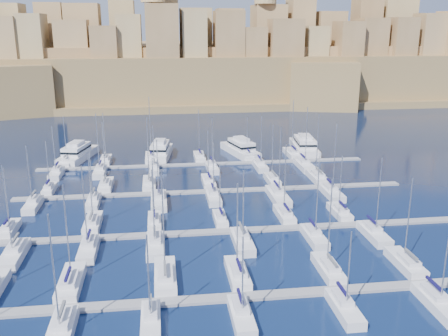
{
  "coord_description": "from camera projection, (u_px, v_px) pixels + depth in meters",
  "views": [
    {
      "loc": [
        -11.18,
        -91.93,
        34.86
      ],
      "look_at": [
        1.73,
        6.0,
        6.5
      ],
      "focal_mm": 40.0,
      "sensor_mm": 36.0,
      "label": 1
    }
  ],
  "objects": [
    {
      "name": "sailboat_13",
      "position": [
        93.0,
        223.0,
        89.25
      ],
      "size": [
        2.76,
        9.2,
        13.6
      ],
      "color": "silver",
      "rests_on": "ground"
    },
    {
      "name": "sailboat_21",
      "position": [
        242.0,
        241.0,
        81.83
      ],
      "size": [
        2.85,
        9.5,
        13.29
      ],
      "color": "silver",
      "rests_on": "ground"
    },
    {
      "name": "sailboat_28",
      "position": [
        272.0,
        179.0,
        114.56
      ],
      "size": [
        2.5,
        8.34,
        13.79
      ],
      "color": "silver",
      "rests_on": "ground"
    },
    {
      "name": "sailboat_29",
      "position": [
        317.0,
        176.0,
        116.7
      ],
      "size": [
        3.01,
        10.04,
        15.64
      ],
      "color": "silver",
      "rests_on": "ground"
    },
    {
      "name": "sailboat_15",
      "position": [
        220.0,
        219.0,
        91.27
      ],
      "size": [
        2.21,
        7.35,
        11.49
      ],
      "color": "silver",
      "rests_on": "ground"
    },
    {
      "name": "motor_yacht_d",
      "position": [
        304.0,
        146.0,
        142.5
      ],
      "size": [
        7.56,
        19.43,
        5.25
      ],
      "color": "silver",
      "rests_on": "ground"
    },
    {
      "name": "sailboat_1",
      "position": [
        71.0,
        283.0,
        68.58
      ],
      "size": [
        2.98,
        9.95,
        15.03
      ],
      "color": "silver",
      "rests_on": "ground"
    },
    {
      "name": "sailboat_27",
      "position": [
        208.0,
        182.0,
        112.95
      ],
      "size": [
        2.66,
        8.85,
        12.71
      ],
      "color": "silver",
      "rests_on": "ground"
    },
    {
      "name": "pontoon_far",
      "position": [
        204.0,
        164.0,
        129.07
      ],
      "size": [
        84.0,
        2.0,
        0.4
      ],
      "primitive_type": "cube",
      "color": "slate",
      "rests_on": "ground"
    },
    {
      "name": "pontoon_near",
      "position": [
        250.0,
        296.0,
        66.18
      ],
      "size": [
        84.0,
        2.0,
        0.4
      ],
      "primitive_type": "cube",
      "color": "slate",
      "rests_on": "ground"
    },
    {
      "name": "sailboat_45",
      "position": [
        212.0,
        168.0,
        124.07
      ],
      "size": [
        2.64,
        8.8,
        13.59
      ],
      "color": "silver",
      "rests_on": "ground"
    },
    {
      "name": "sailboat_44",
      "position": [
        154.0,
        169.0,
        122.84
      ],
      "size": [
        2.28,
        7.6,
        12.04
      ],
      "color": "silver",
      "rests_on": "ground"
    },
    {
      "name": "sailboat_43",
      "position": [
        100.0,
        172.0,
        120.55
      ],
      "size": [
        2.69,
        8.97,
        15.33
      ],
      "color": "silver",
      "rests_on": "ground"
    },
    {
      "name": "sailboat_22",
      "position": [
        314.0,
        236.0,
        83.71
      ],
      "size": [
        2.64,
        8.8,
        14.08
      ],
      "color": "silver",
      "rests_on": "ground"
    },
    {
      "name": "motor_yacht_a",
      "position": [
        77.0,
        153.0,
        134.06
      ],
      "size": [
        9.44,
        18.58,
        5.25
      ],
      "color": "silver",
      "rests_on": "ground"
    },
    {
      "name": "pontoon_mid_near",
      "position": [
        228.0,
        231.0,
        87.14
      ],
      "size": [
        84.0,
        2.0,
        0.4
      ],
      "primitive_type": "cube",
      "color": "slate",
      "rests_on": "ground"
    },
    {
      "name": "sailboat_40",
      "position": [
        247.0,
        156.0,
        135.33
      ],
      "size": [
        2.53,
        8.43,
        11.54
      ],
      "color": "silver",
      "rests_on": "ground"
    },
    {
      "name": "sailboat_19",
      "position": [
        89.0,
        249.0,
        78.95
      ],
      "size": [
        2.71,
        9.03,
        14.89
      ],
      "color": "silver",
      "rests_on": "ground"
    },
    {
      "name": "pontoon_mid_far",
      "position": [
        214.0,
        191.0,
        108.11
      ],
      "size": [
        84.0,
        2.0,
        0.4
      ],
      "primitive_type": "cube",
      "color": "slate",
      "rests_on": "ground"
    },
    {
      "name": "sailboat_18",
      "position": [
        14.0,
        254.0,
        77.17
      ],
      "size": [
        2.95,
        9.83,
        15.51
      ],
      "color": "silver",
      "rests_on": "ground"
    },
    {
      "name": "sailboat_11",
      "position": [
        437.0,
        302.0,
        63.73
      ],
      "size": [
        2.76,
        9.19,
        13.22
      ],
      "color": "silver",
      "rests_on": "ground"
    },
    {
      "name": "sailboat_31",
      "position": [
        93.0,
        202.0,
        100.08
      ],
      "size": [
        2.46,
        8.2,
        11.87
      ],
      "color": "silver",
      "rests_on": "ground"
    },
    {
      "name": "sailboat_7",
      "position": [
        61.0,
        331.0,
        57.79
      ],
      "size": [
        2.8,
        9.34,
        15.76
      ],
      "color": "silver",
      "rests_on": "ground"
    },
    {
      "name": "sailboat_46",
      "position": [
        260.0,
        166.0,
        125.61
      ],
      "size": [
        2.64,
        8.78,
        13.72
      ],
      "color": "silver",
      "rests_on": "ground"
    },
    {
      "name": "sailboat_23",
      "position": [
        374.0,
        233.0,
        84.81
      ],
      "size": [
        2.77,
        9.24,
        14.51
      ],
      "color": "silver",
      "rests_on": "ground"
    },
    {
      "name": "sailboat_34",
      "position": [
        278.0,
        196.0,
        103.5
      ],
      "size": [
        3.29,
        10.97,
        15.66
      ],
      "color": "silver",
      "rests_on": "ground"
    },
    {
      "name": "sailboat_9",
      "position": [
        241.0,
        315.0,
        60.94
      ],
      "size": [
        2.51,
        8.37,
        11.68
      ],
      "color": "silver",
      "rests_on": "ground"
    },
    {
      "name": "sailboat_30",
      "position": [
        33.0,
        205.0,
        98.47
      ],
      "size": [
        2.55,
        8.5,
        13.15
      ],
      "color": "silver",
      "rests_on": "ground"
    },
    {
      "name": "sailboat_16",
      "position": [
        284.0,
        214.0,
        93.34
      ],
      "size": [
        2.56,
        8.52,
        14.39
      ],
      "color": "silver",
      "rests_on": "ground"
    },
    {
      "name": "sailboat_42",
      "position": [
        57.0,
        173.0,
        119.39
      ],
      "size": [
        2.62,
        8.74,
        12.59
      ],
      "color": "silver",
      "rests_on": "ground"
    },
    {
      "name": "motor_yacht_b",
      "position": [
        160.0,
        151.0,
        136.32
      ],
      "size": [
        7.21,
        17.21,
        5.25
      ],
      "color": "silver",
      "rests_on": "ground"
    },
    {
      "name": "motor_yacht_c",
      "position": [
        241.0,
        148.0,
        139.32
      ],
      "size": [
        9.32,
        17.85,
        5.25
      ],
      "color": "silver",
      "rests_on": "ground"
    },
    {
      "name": "sailboat_5",
      "position": [
        406.0,
        263.0,
        74.29
      ],
      "size": [
        2.73,
        9.11,
        14.13
      ],
      "color": "silver",
      "rests_on": "ground"
    },
    {
      "name": "sailboat_37",
      "position": [
        106.0,
        160.0,
        130.71
      ],
      "size": [
        2.61,
        8.68,
        13.47
      ],
      "color": "silver",
      "rests_on": "ground"
    },
    {
      "name": "sailboat_41",
      "position": [
        292.0,
        153.0,
        137.63
      ],
      "size": [
        2.99,
        9.95,
        15.68
      ],
      "color": "silver",
      "rests_on": "ground"
    },
    {
      "name": "sailboat_8",
      "position": [
        151.0,
        321.0,
        59.83
      ],
      "size": [
        2.34,
        7.79,
        12.42
      ],
      "color": "silver",
      "rests_on": "ground"
    },
    {
      "name": "sailboat_25",
      "position": [
        106.0,
        185.0,
        110.25
      ],
      "size": [
        2.76,
        9.21,
        15.19
      ],
      "color": "silver",
      "rests_on": "ground"
    },
    {
      "name": "sailboat_32",
      "position": [
        159.0,
        200.0,
        100.72
      ],
      "size": [
        3.1,
        10.32,
        13.82
      ],
      "color": "silver",
      "rests_on": "ground"
    },
    {
      "name": "sailboat_10",
      "position": [
        344.0,
        308.0,
        62.59
      ],
      "size": [
        2.51,
        8.36,
        11.56
      ],
      "color": "silver",
      "rests_on": "ground"
    },
    {
      "name": "sailboat_17",
      "position": [
        340.0,
        212.0,
        94.59
      ],
      "size": [
        2.49,
        8.29,
        11.92
      ],
      "color": "silver",
      "rests_on": "ground"
    },
    {
      "name": "sailboat_36",
      "position": [
        67.0,
        162.0,
        129.33
      ],
      "size": [
        2.52,
        8.4,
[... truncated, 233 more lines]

